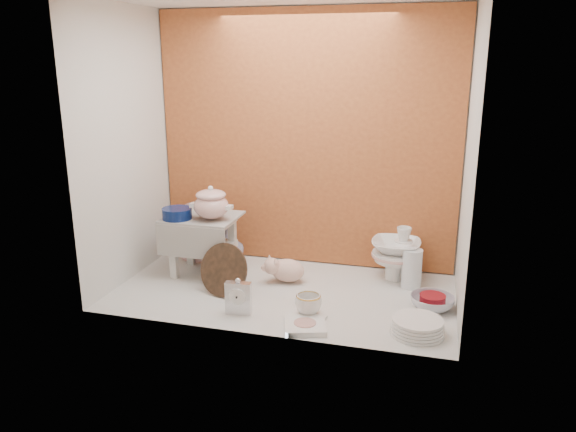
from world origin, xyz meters
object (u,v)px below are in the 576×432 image
plush_pig (288,270)px  dinner_plate_stack (417,326)px  soup_tureen (211,203)px  blue_white_vase (227,246)px  step_stool (204,245)px  mantel_clock (238,296)px  floral_platter (194,232)px  gold_rim_teacup (308,304)px  porcelain_tower (396,253)px  crystal_bowl (432,302)px

plush_pig → dinner_plate_stack: plush_pig is taller
soup_tureen → blue_white_vase: (-0.02, 0.25, -0.34)m
step_stool → mantel_clock: (0.38, -0.46, -0.08)m
soup_tureen → mantel_clock: 0.62m
mantel_clock → dinner_plate_stack: size_ratio=0.75×
floral_platter → plush_pig: bearing=-15.6°
plush_pig → gold_rim_teacup: 0.44m
porcelain_tower → dinner_plate_stack: bearing=-76.4°
gold_rim_teacup → crystal_bowl: size_ratio=0.58×
mantel_clock → floral_platter: bearing=123.5°
floral_platter → mantel_clock: 0.82m
dinner_plate_stack → crystal_bowl: bearing=78.3°
mantel_clock → plush_pig: mantel_clock is taller
gold_rim_teacup → dinner_plate_stack: gold_rim_teacup is taller
crystal_bowl → plush_pig: bearing=169.6°
blue_white_vase → porcelain_tower: (1.02, 0.00, 0.05)m
step_stool → mantel_clock: 0.60m
soup_tureen → gold_rim_teacup: size_ratio=1.85×
floral_platter → porcelain_tower: 1.22m
soup_tureen → dinner_plate_stack: 1.29m
soup_tureen → plush_pig: size_ratio=0.97×
soup_tureen → gold_rim_teacup: soup_tureen is taller
plush_pig → porcelain_tower: bearing=14.8°
plush_pig → floral_platter: bearing=159.5°
blue_white_vase → porcelain_tower: porcelain_tower is taller
dinner_plate_stack → plush_pig: bearing=149.2°
soup_tureen → blue_white_vase: size_ratio=1.08×
floral_platter → blue_white_vase: size_ratio=1.73×
soup_tureen → floral_platter: size_ratio=0.63×
plush_pig → blue_white_vase: bearing=150.7°
gold_rim_teacup → porcelain_tower: size_ratio=0.40×
blue_white_vase → plush_pig: (0.44, -0.20, -0.04)m
step_stool → blue_white_vase: step_stool is taller
floral_platter → crystal_bowl: 1.48m
soup_tureen → plush_pig: bearing=6.3°
soup_tureen → porcelain_tower: soup_tureen is taller
crystal_bowl → blue_white_vase: bearing=164.3°
floral_platter → blue_white_vase: 0.22m
blue_white_vase → porcelain_tower: bearing=0.3°
step_stool → soup_tureen: soup_tureen is taller
floral_platter → dinner_plate_stack: floral_platter is taller
crystal_bowl → soup_tureen: bearing=175.4°
floral_platter → blue_white_vase: (0.20, 0.02, -0.08)m
step_stool → porcelain_tower: 1.10m
gold_rim_teacup → step_stool: bearing=151.2°
plush_pig → crystal_bowl: bearing=-15.3°
step_stool → floral_platter: floral_platter is taller
crystal_bowl → dinner_plate_stack: bearing=-101.7°
plush_pig → crystal_bowl: size_ratio=1.11×
soup_tureen → blue_white_vase: bearing=93.8°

